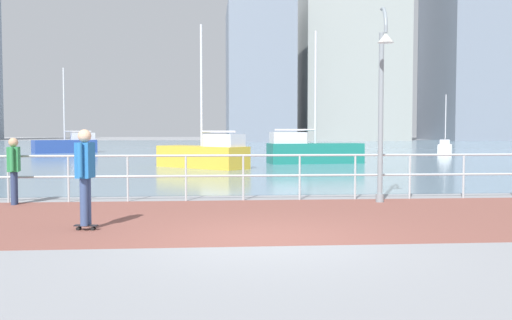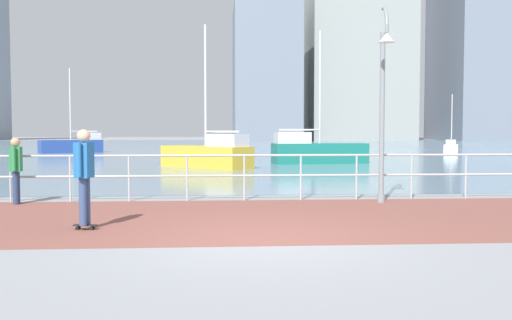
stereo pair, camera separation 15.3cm
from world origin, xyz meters
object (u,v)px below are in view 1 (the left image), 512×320
(skateboarder, at_px, (85,170))
(sailboat_yellow, at_px, (67,145))
(bystander, at_px, (14,166))
(sailboat_red, at_px, (445,148))
(sailboat_gray, at_px, (312,151))
(sailboat_navy, at_px, (204,154))
(lamppost, at_px, (382,95))

(skateboarder, bearing_deg, sailboat_yellow, 104.58)
(skateboarder, xyz_separation_m, bystander, (-2.40, 3.55, -0.14))
(skateboarder, height_order, sailboat_yellow, sailboat_yellow)
(bystander, distance_m, sailboat_red, 35.59)
(sailboat_gray, bearing_deg, sailboat_navy, -150.38)
(sailboat_red, xyz_separation_m, sailboat_yellow, (-28.90, 3.47, 0.20))
(bystander, distance_m, sailboat_yellow, 31.94)
(bystander, xyz_separation_m, sailboat_yellow, (-6.65, 31.24, -0.28))
(sailboat_red, bearing_deg, bystander, -128.70)
(bystander, bearing_deg, sailboat_yellow, 102.02)
(lamppost, height_order, sailboat_yellow, sailboat_yellow)
(sailboat_gray, bearing_deg, bystander, -121.98)
(bystander, height_order, sailboat_navy, sailboat_navy)
(sailboat_gray, bearing_deg, lamppost, -94.50)
(lamppost, bearing_deg, sailboat_red, 64.12)
(skateboarder, bearing_deg, sailboat_navy, 83.48)
(bystander, bearing_deg, sailboat_gray, 58.02)
(skateboarder, bearing_deg, sailboat_gray, 68.93)
(lamppost, relative_size, skateboarder, 2.66)
(lamppost, bearing_deg, bystander, 177.14)
(lamppost, xyz_separation_m, sailboat_yellow, (-15.22, 31.66, -1.93))
(lamppost, relative_size, bystander, 2.98)
(lamppost, bearing_deg, sailboat_gray, 85.50)
(sailboat_red, relative_size, sailboat_gray, 0.64)
(lamppost, relative_size, sailboat_red, 1.04)
(bystander, xyz_separation_m, sailboat_red, (22.25, 27.77, -0.48))
(sailboat_yellow, distance_m, sailboat_gray, 22.62)
(sailboat_gray, distance_m, sailboat_navy, 6.44)
(lamppost, distance_m, sailboat_navy, 13.84)
(sailboat_yellow, bearing_deg, sailboat_navy, -59.72)
(lamppost, xyz_separation_m, bystander, (-8.57, 0.43, -1.65))
(lamppost, distance_m, sailboat_red, 31.41)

